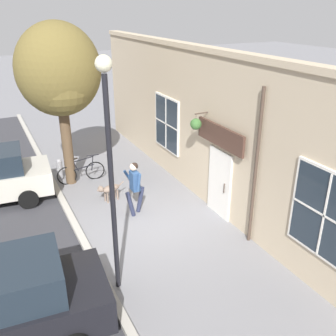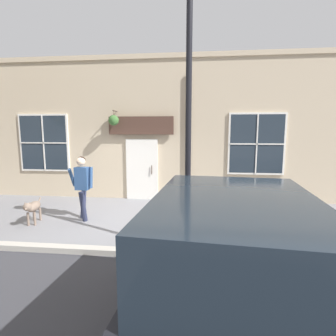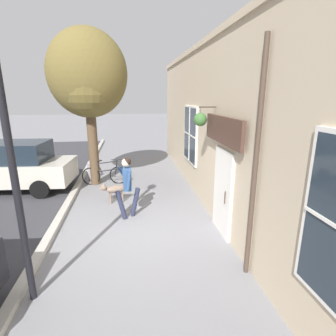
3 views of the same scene
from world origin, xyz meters
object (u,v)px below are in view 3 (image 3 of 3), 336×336
(street_tree_by_curb, at_px, (88,78))
(fire_hydrant, at_px, (90,170))
(leaning_bicycle, at_px, (105,175))
(parked_car_nearest_curb, at_px, (11,166))
(street_lamp, at_px, (0,92))
(pedestrian_walking, at_px, (127,182))
(dog_on_leash, at_px, (114,189))

(street_tree_by_curb, height_order, fire_hydrant, street_tree_by_curb)
(street_tree_by_curb, bearing_deg, fire_hydrant, -65.66)
(leaning_bicycle, height_order, parked_car_nearest_curb, parked_car_nearest_curb)
(street_tree_by_curb, distance_m, leaning_bicycle, 3.53)
(leaning_bicycle, xyz_separation_m, parked_car_nearest_curb, (3.21, 0.19, 0.50))
(street_tree_by_curb, bearing_deg, parked_car_nearest_curb, 4.77)
(street_lamp, bearing_deg, fire_hydrant, -90.76)
(leaning_bicycle, bearing_deg, street_lamp, 83.00)
(pedestrian_walking, relative_size, street_tree_by_curb, 0.31)
(pedestrian_walking, relative_size, fire_hydrant, 2.23)
(dog_on_leash, height_order, street_lamp, street_lamp)
(leaning_bicycle, distance_m, fire_hydrant, 0.90)
(pedestrian_walking, xyz_separation_m, street_tree_by_curb, (1.25, -3.09, 2.85))
(parked_car_nearest_curb, relative_size, fire_hydrant, 5.76)
(street_lamp, bearing_deg, parked_car_nearest_curb, -66.42)
(pedestrian_walking, xyz_separation_m, parked_car_nearest_curb, (4.09, -2.85, -0.16))
(pedestrian_walking, bearing_deg, street_lamp, 60.57)
(street_lamp, bearing_deg, leaning_bicycle, -97.00)
(dog_on_leash, bearing_deg, leaning_bicycle, -77.17)
(pedestrian_walking, height_order, street_lamp, street_lamp)
(street_tree_by_curb, height_order, leaning_bicycle, street_tree_by_curb)
(dog_on_leash, height_order, street_tree_by_curb, street_tree_by_curb)
(parked_car_nearest_curb, relative_size, street_lamp, 0.86)
(pedestrian_walking, distance_m, leaning_bicycle, 3.24)
(leaning_bicycle, bearing_deg, dog_on_leash, 102.83)
(street_tree_by_curb, xyz_separation_m, parked_car_nearest_curb, (2.84, 0.24, -3.01))
(leaning_bicycle, bearing_deg, parked_car_nearest_curb, 3.47)
(leaning_bicycle, relative_size, street_lamp, 0.34)
(dog_on_leash, xyz_separation_m, street_tree_by_curb, (0.80, -1.94, 3.45))
(dog_on_leash, relative_size, fire_hydrant, 1.33)
(dog_on_leash, distance_m, street_tree_by_curb, 4.04)
(street_tree_by_curb, bearing_deg, pedestrian_walking, 112.04)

